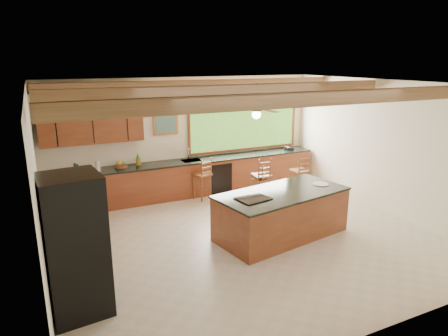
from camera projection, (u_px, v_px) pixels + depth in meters
name	position (u px, v px, depth m)	size (l,w,h in m)	color
ground	(245.00, 237.00, 7.95)	(7.20, 7.20, 0.00)	beige
room_shell	(223.00, 123.00, 7.86)	(7.27, 6.54, 3.02)	white
counter_run	(166.00, 186.00, 9.68)	(7.12, 3.10, 1.22)	brown
island	(281.00, 214.00, 7.93)	(2.82, 1.68, 0.94)	brown
refrigerator	(75.00, 246.00, 5.36)	(0.85, 0.83, 2.00)	black
bar_stool_a	(203.00, 176.00, 9.90)	(0.49, 0.49, 1.08)	brown
bar_stool_b	(262.00, 180.00, 9.68)	(0.46, 0.46, 1.00)	brown
bar_stool_c	(263.00, 176.00, 9.71)	(0.44, 0.44, 1.14)	brown
bar_stool_d	(301.00, 172.00, 10.13)	(0.41, 0.41, 1.12)	brown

